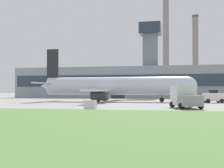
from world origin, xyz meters
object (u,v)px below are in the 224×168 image
object	(u,v)px
baggage_truck	(185,97)
ground_crew_person	(190,99)
pushback_tug	(213,97)
airplane	(113,86)

from	to	relation	value
baggage_truck	ground_crew_person	bearing A→B (deg)	81.80
pushback_tug	ground_crew_person	distance (m)	11.78
airplane	ground_crew_person	bearing A→B (deg)	-43.62
airplane	baggage_truck	bearing A→B (deg)	-55.31
pushback_tug	baggage_truck	world-z (taller)	baggage_truck
baggage_truck	ground_crew_person	distance (m)	5.41
airplane	baggage_truck	size ratio (longest dim) A/B	4.76
pushback_tug	baggage_truck	xyz separation A→B (m)	(-4.63, -16.46, 0.34)
pushback_tug	baggage_truck	size ratio (longest dim) A/B	0.58
airplane	baggage_truck	world-z (taller)	airplane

